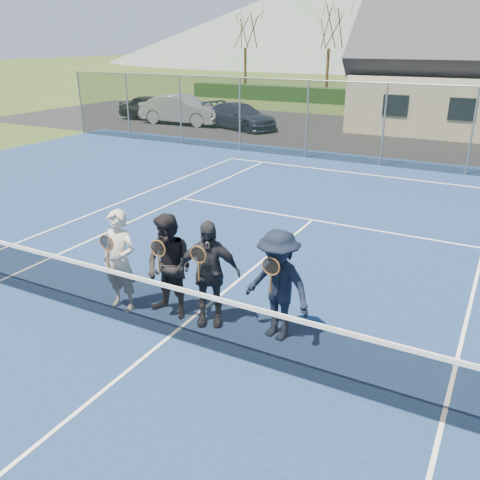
% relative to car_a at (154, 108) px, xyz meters
% --- Properties ---
extents(ground, '(220.00, 220.00, 0.00)m').
position_rel_car_a_xyz_m(ground, '(14.80, 0.91, -0.71)').
color(ground, '#304418').
rests_on(ground, ground).
extents(court_surface, '(30.00, 30.00, 0.02)m').
position_rel_car_a_xyz_m(court_surface, '(14.80, -19.09, -0.70)').
color(court_surface, navy).
rests_on(court_surface, ground).
extents(tarmac_carpark, '(40.00, 12.00, 0.01)m').
position_rel_car_a_xyz_m(tarmac_carpark, '(10.80, 0.91, -0.70)').
color(tarmac_carpark, black).
rests_on(tarmac_carpark, ground).
extents(hedge_row, '(40.00, 1.20, 1.10)m').
position_rel_car_a_xyz_m(hedge_row, '(14.80, 12.91, -0.16)').
color(hedge_row, black).
rests_on(hedge_row, ground).
extents(hill_west, '(110.00, 110.00, 18.00)m').
position_rel_car_a_xyz_m(hill_west, '(-10.20, 75.91, 8.29)').
color(hill_west, '#516159').
rests_on(hill_west, ground).
extents(car_a, '(4.31, 2.08, 1.42)m').
position_rel_car_a_xyz_m(car_a, '(0.00, 0.00, 0.00)').
color(car_a, black).
rests_on(car_a, ground).
extents(car_b, '(4.90, 1.94, 1.59)m').
position_rel_car_a_xyz_m(car_b, '(2.44, -0.59, 0.08)').
color(car_b, gray).
rests_on(car_b, ground).
extents(car_c, '(4.88, 3.18, 1.31)m').
position_rel_car_a_xyz_m(car_c, '(6.03, -0.48, -0.05)').
color(car_c, '#181C30').
rests_on(car_c, ground).
extents(court_markings, '(11.03, 23.83, 0.01)m').
position_rel_car_a_xyz_m(court_markings, '(14.80, -19.09, -0.68)').
color(court_markings, white).
rests_on(court_markings, court_surface).
extents(tennis_net, '(11.68, 0.08, 1.10)m').
position_rel_car_a_xyz_m(tennis_net, '(14.80, -19.09, -0.17)').
color(tennis_net, slate).
rests_on(tennis_net, ground).
extents(perimeter_fence, '(30.07, 0.07, 3.02)m').
position_rel_car_a_xyz_m(perimeter_fence, '(14.80, -5.59, 0.81)').
color(perimeter_fence, slate).
rests_on(perimeter_fence, ground).
extents(tree_a, '(3.20, 3.20, 7.77)m').
position_rel_car_a_xyz_m(tree_a, '(-1.20, 13.91, 5.08)').
color(tree_a, '#3B2915').
rests_on(tree_a, ground).
extents(tree_b, '(3.20, 3.20, 7.77)m').
position_rel_car_a_xyz_m(tree_b, '(5.80, 13.91, 5.08)').
color(tree_b, '#372714').
rests_on(tree_b, ground).
extents(player_a, '(0.66, 0.50, 1.80)m').
position_rel_car_a_xyz_m(player_a, '(13.53, -18.68, 0.21)').
color(player_a, beige).
rests_on(player_a, court_surface).
extents(player_b, '(0.93, 0.76, 1.80)m').
position_rel_car_a_xyz_m(player_b, '(14.42, -18.49, 0.21)').
color(player_b, black).
rests_on(player_b, court_surface).
extents(player_c, '(1.14, 0.82, 1.80)m').
position_rel_car_a_xyz_m(player_c, '(15.11, -18.39, 0.21)').
color(player_c, '#25262B').
rests_on(player_c, court_surface).
extents(player_d, '(1.28, 0.90, 1.80)m').
position_rel_car_a_xyz_m(player_d, '(16.28, -18.25, 0.21)').
color(player_d, black).
rests_on(player_d, court_surface).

